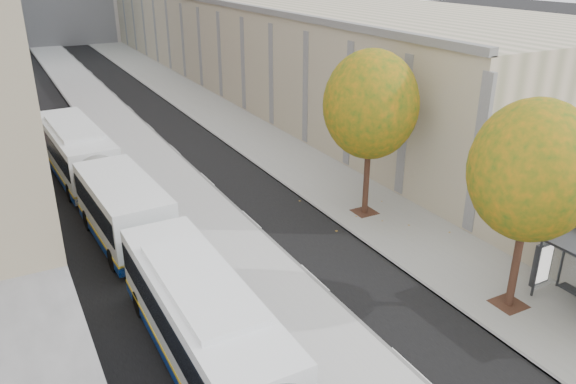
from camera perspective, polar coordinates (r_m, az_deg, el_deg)
bus_platform at (r=36.19m, az=-14.33°, el=3.34°), size 4.25×150.00×0.15m
sidewalk at (r=38.70m, az=-2.80°, el=5.25°), size 4.75×150.00×0.08m
building_tan at (r=68.44m, az=-4.83°, el=16.33°), size 18.00×92.00×8.00m
tree_c at (r=20.05m, az=23.60°, el=1.97°), size 4.20×4.20×7.28m
tree_d at (r=26.17m, az=8.40°, el=8.75°), size 4.40×4.40×7.60m
bus_far at (r=30.22m, az=-19.16°, el=1.93°), size 3.52×17.64×2.92m
distant_car at (r=42.15m, az=-21.71°, el=6.11°), size 2.47×4.56×1.47m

